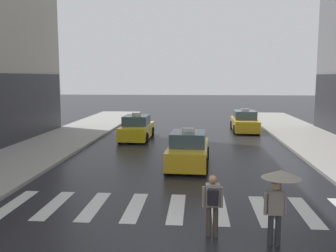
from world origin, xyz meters
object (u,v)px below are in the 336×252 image
taxi_lead (188,150)px  pedestrian_with_backpack (212,201)px  taxi_third (245,122)px  pedestrian_with_umbrella (279,187)px  taxi_second (137,129)px

taxi_lead → pedestrian_with_backpack: taxi_lead is taller
taxi_third → pedestrian_with_umbrella: bearing=-94.7°
taxi_third → pedestrian_with_backpack: (-3.25, -19.60, 0.25)m
taxi_lead → taxi_third: 12.26m
taxi_third → pedestrian_with_umbrella: size_ratio=2.35×
taxi_lead → pedestrian_with_backpack: bearing=-84.1°
pedestrian_with_umbrella → pedestrian_with_backpack: pedestrian_with_umbrella is taller
pedestrian_with_backpack → taxi_lead: bearing=95.9°
taxi_second → pedestrian_with_backpack: size_ratio=2.77×
taxi_third → pedestrian_with_umbrella: pedestrian_with_umbrella is taller
pedestrian_with_umbrella → pedestrian_with_backpack: bearing=165.5°
taxi_second → taxi_third: 8.82m
taxi_third → pedestrian_with_umbrella: (-1.65, -20.01, 0.79)m
taxi_third → pedestrian_with_backpack: bearing=-99.4°
taxi_lead → taxi_second: size_ratio=1.01×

